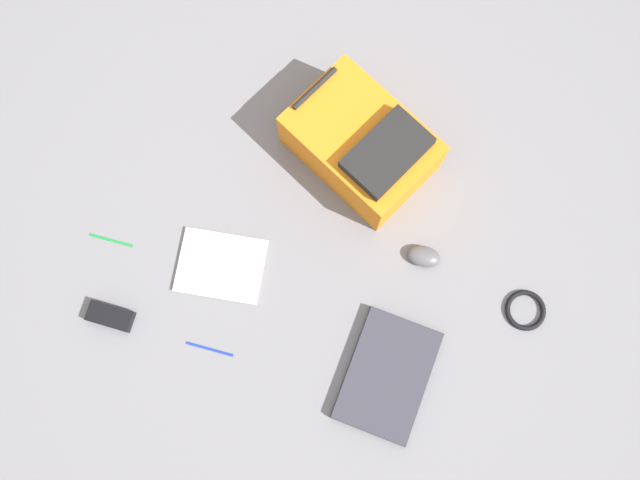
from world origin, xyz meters
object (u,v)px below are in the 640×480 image
Objects in this scene: cable_coil at (525,310)px; power_brick at (110,316)px; backpack at (362,144)px; pen_blue at (210,349)px; computer_mouse at (424,256)px; laptop at (388,375)px; pen_black at (111,240)px; book_blue at (221,266)px.

cable_coil is 0.91× the size of power_brick.
backpack is 0.68m from cable_coil.
pen_blue is at bearing -78.55° from power_brick.
backpack reaches higher than pen_blue.
computer_mouse reaches higher than pen_blue.
pen_blue is at bearing 172.56° from backpack.
backpack is 1.29× the size of laptop.
laptop is at bearing -86.47° from pen_black.
backpack is 4.82× the size of computer_mouse.
computer_mouse is at bearing 11.14° from laptop.
cable_coil is 0.85× the size of pen_blue.
laptop reaches higher than pen_blue.
laptop is at bearing -68.86° from pen_blue.
pen_black is (-0.09, 0.33, -0.00)m from book_blue.
backpack reaches higher than pen_black.
power_brick is (-0.29, 0.20, 0.01)m from book_blue.
power_brick is at bearing -146.42° from pen_black.
laptop is 0.45m from cable_coil.
backpack is 0.38m from computer_mouse.
pen_black is 0.96× the size of pen_blue.
backpack reaches higher than computer_mouse.
laptop is at bearing -93.81° from book_blue.
book_blue is 3.09× the size of computer_mouse.
cable_coil is at bearing -105.11° from computer_mouse.
computer_mouse is at bearing -37.26° from pen_blue.
laptop and power_brick have the same top height.
computer_mouse is 0.70× the size of pen_blue.
computer_mouse reaches higher than power_brick.
laptop is 2.61× the size of pen_blue.
book_blue reaches higher than pen_black.
computer_mouse is at bearing -49.72° from power_brick.
power_brick is 0.23m from pen_black.
backpack is 3.95× the size of cable_coil.
pen_black and pen_blue have the same top height.
laptop is 2.71× the size of pen_black.
pen_blue is (-0.73, 0.10, -0.09)m from backpack.
backpack is 3.60× the size of power_brick.
backpack reaches higher than laptop.
book_blue is 0.60m from computer_mouse.
pen_black is (-0.42, 1.17, -0.00)m from cable_coil.
laptop reaches higher than pen_black.
pen_black is at bearing 33.58° from power_brick.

